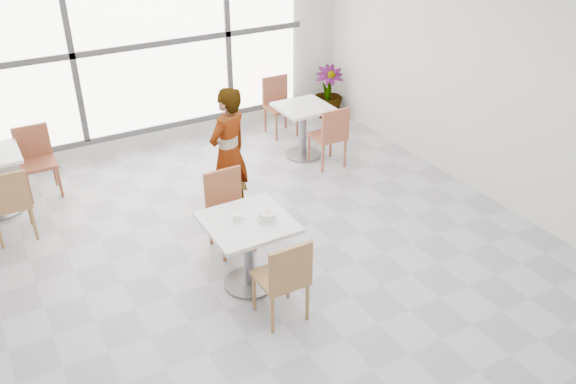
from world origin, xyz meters
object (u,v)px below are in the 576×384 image
plant_right (328,92)px  main_table (248,241)px  person (229,153)px  bg_table_right (303,124)px  oatmeal_bowl (267,216)px  bg_chair_right_far (278,102)px  bg_chair_left_near (9,201)px  coffee_cup (237,218)px  bg_chair_right_near (331,133)px  bg_chair_left_far (36,156)px  chair_near (285,276)px  chair_far (228,205)px

plant_right → main_table: bearing=-132.7°
person → bg_table_right: person is taller
person → oatmeal_bowl: bearing=55.4°
bg_chair_right_far → plant_right: bearing=9.8°
bg_chair_left_near → bg_table_right: bearing=-175.8°
oatmeal_bowl → coffee_cup: (-0.25, 0.13, -0.01)m
coffee_cup → bg_chair_right_far: size_ratio=0.18×
oatmeal_bowl → plant_right: (2.91, 3.42, -0.38)m
main_table → bg_chair_left_near: 2.75m
coffee_cup → plant_right: bearing=46.1°
bg_table_right → bg_chair_right_near: size_ratio=0.86×
main_table → bg_chair_left_far: (-1.45, 3.00, -0.02)m
bg_chair_right_near → bg_chair_right_far: size_ratio=1.00×
person → bg_chair_right_far: 2.45m
bg_chair_left_far → plant_right: bearing=4.3°
chair_near → bg_table_right: chair_near is taller
chair_far → bg_chair_right_far: same height
bg_chair_left_near → bg_chair_right_near: (4.00, -0.21, 0.00)m
oatmeal_bowl → bg_chair_right_near: (1.94, 1.86, -0.29)m
main_table → plant_right: (3.08, 3.35, -0.11)m
chair_far → chair_near: bearing=-93.2°
person → chair_far: bearing=39.1°
bg_chair_right_far → person: bearing=-132.2°
person → plant_right: bearing=-167.5°
main_table → bg_chair_left_near: size_ratio=0.92×
bg_chair_left_far → oatmeal_bowl: bearing=-62.2°
chair_near → coffee_cup: (-0.13, 0.68, 0.28)m
bg_chair_left_far → chair_near: bearing=-67.6°
coffee_cup → bg_chair_left_near: bg_chair_left_near is taller
main_table → oatmeal_bowl: (0.17, -0.08, 0.27)m
chair_near → bg_chair_right_far: same height
bg_chair_right_far → chair_near: bearing=-118.0°
chair_far → oatmeal_bowl: chair_far is taller
person → plant_right: 3.33m
bg_table_right → bg_chair_right_far: bearing=84.0°
main_table → bg_chair_right_far: bg_chair_right_far is taller
oatmeal_bowl → bg_chair_right_far: 3.77m
bg_chair_left_near → plant_right: size_ratio=1.04×
main_table → chair_near: (0.05, -0.63, -0.02)m
main_table → chair_far: chair_far is taller
chair_far → bg_table_right: bearing=39.5°
chair_near → chair_far: same height
person → bg_chair_right_near: 1.75m
coffee_cup → bg_chair_left_far: bearing=114.9°
coffee_cup → bg_table_right: 3.04m
person → bg_table_right: 1.81m
chair_far → bg_table_right: (1.85, 1.53, -0.01)m
coffee_cup → bg_chair_left_near: 2.67m
person → bg_chair_right_far: size_ratio=1.80×
chair_near → coffee_cup: 0.75m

